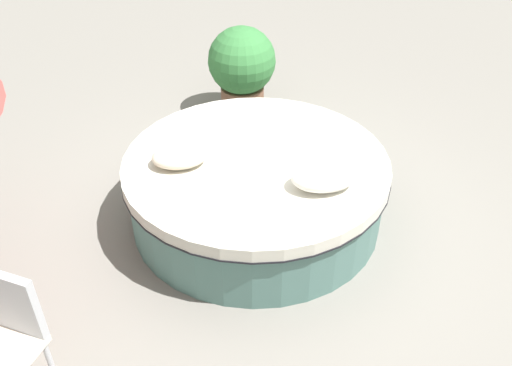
# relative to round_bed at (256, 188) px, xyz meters

# --- Properties ---
(ground_plane) EXTENTS (16.00, 16.00, 0.00)m
(ground_plane) POSITION_rel_round_bed_xyz_m (0.00, 0.00, -0.34)
(ground_plane) COLOR gray
(round_bed) EXTENTS (2.43, 2.43, 0.66)m
(round_bed) POSITION_rel_round_bed_xyz_m (0.00, 0.00, 0.00)
(round_bed) COLOR #4C726B
(round_bed) RESTS_ON ground_plane
(throw_pillow_0) EXTENTS (0.49, 0.35, 0.17)m
(throw_pillow_0) POSITION_rel_round_bed_xyz_m (-0.68, 0.04, 0.41)
(throw_pillow_0) COLOR beige
(throw_pillow_0) RESTS_ON round_bed
(throw_pillow_1) EXTENTS (0.56, 0.37, 0.21)m
(throw_pillow_1) POSITION_rel_round_bed_xyz_m (0.49, -0.51, 0.43)
(throw_pillow_1) COLOR white
(throw_pillow_1) RESTS_ON round_bed
(planter) EXTENTS (0.83, 0.83, 1.11)m
(planter) POSITION_rel_round_bed_xyz_m (0.19, 2.12, 0.28)
(planter) COLOR brown
(planter) RESTS_ON ground_plane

